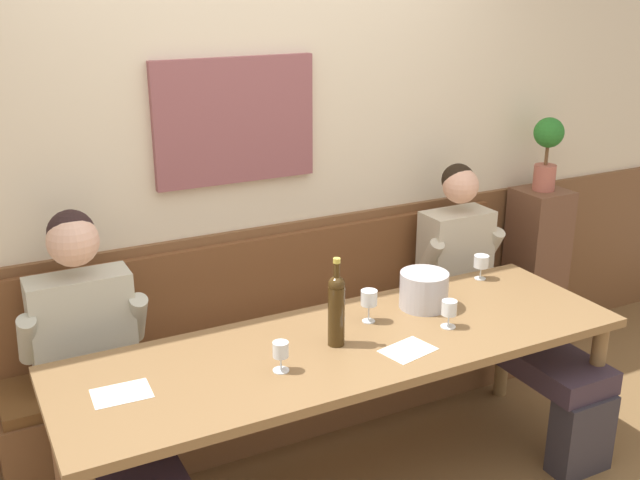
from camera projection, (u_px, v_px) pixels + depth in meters
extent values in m
cube|color=beige|center=(259.00, 143.00, 3.66)|extent=(6.80, 0.08, 2.80)
cube|color=#894F53|center=(235.00, 121.00, 3.51)|extent=(0.79, 0.04, 0.59)
cube|color=brown|center=(268.00, 316.00, 3.92)|extent=(6.80, 0.03, 0.98)
cube|color=brown|center=(287.00, 382.00, 3.82)|extent=(2.73, 0.42, 0.44)
cube|color=brown|center=(286.00, 338.00, 3.74)|extent=(2.67, 0.39, 0.05)
cube|color=brown|center=(270.00, 279.00, 3.82)|extent=(2.73, 0.04, 0.45)
cube|color=olive|center=(348.00, 346.00, 3.14)|extent=(2.43, 0.76, 0.04)
cylinder|color=olive|center=(594.00, 391.00, 3.50)|extent=(0.07, 0.07, 0.69)
cylinder|color=#8A6141|center=(61.00, 455.00, 3.03)|extent=(0.07, 0.07, 0.69)
cylinder|color=olive|center=(504.00, 337.00, 4.02)|extent=(0.07, 0.07, 0.69)
cube|color=#312536|center=(119.00, 455.00, 2.88)|extent=(0.36, 1.01, 0.11)
cube|color=#B5B7A6|center=(83.00, 329.00, 3.23)|extent=(0.43, 0.18, 0.49)
sphere|color=#DEAF95|center=(73.00, 241.00, 3.09)|extent=(0.21, 0.21, 0.21)
sphere|color=black|center=(71.00, 233.00, 3.10)|extent=(0.20, 0.20, 0.20)
cylinder|color=#B5B7A6|center=(28.00, 339.00, 3.10)|extent=(0.08, 0.20, 0.27)
cylinder|color=#B5B7A6|center=(137.00, 318.00, 3.30)|extent=(0.08, 0.20, 0.27)
cube|color=#2F2C34|center=(581.00, 434.00, 3.43)|extent=(0.29, 0.14, 0.38)
cube|color=#372A38|center=(518.00, 345.00, 3.73)|extent=(0.32, 1.01, 0.11)
cube|color=#BEB8A1|center=(455.00, 255.00, 4.09)|extent=(0.38, 0.20, 0.49)
sphere|color=#E0AA8E|center=(461.00, 186.00, 3.95)|extent=(0.19, 0.19, 0.19)
sphere|color=black|center=(458.00, 180.00, 3.97)|extent=(0.18, 0.18, 0.18)
cylinder|color=#BEB8A1|center=(429.00, 260.00, 3.96)|extent=(0.08, 0.20, 0.27)
cylinder|color=#BEB8A1|center=(489.00, 248.00, 4.14)|extent=(0.08, 0.20, 0.27)
cylinder|color=#B7B6BC|center=(424.00, 290.00, 3.43)|extent=(0.22, 0.22, 0.17)
cylinder|color=#3A2810|center=(336.00, 316.00, 3.06)|extent=(0.07, 0.07, 0.26)
sphere|color=#3A2810|center=(337.00, 284.00, 3.02)|extent=(0.07, 0.07, 0.07)
cylinder|color=#3A2810|center=(337.00, 273.00, 3.00)|extent=(0.03, 0.03, 0.08)
cylinder|color=gold|center=(337.00, 261.00, 2.98)|extent=(0.03, 0.03, 0.02)
cylinder|color=silver|center=(480.00, 278.00, 3.78)|extent=(0.06, 0.06, 0.00)
cylinder|color=silver|center=(480.00, 272.00, 3.77)|extent=(0.01, 0.01, 0.06)
cylinder|color=silver|center=(481.00, 261.00, 3.75)|extent=(0.07, 0.07, 0.06)
cylinder|color=#E5E182|center=(481.00, 266.00, 3.76)|extent=(0.07, 0.07, 0.01)
cylinder|color=silver|center=(368.00, 321.00, 3.31)|extent=(0.06, 0.06, 0.00)
cylinder|color=silver|center=(369.00, 313.00, 3.30)|extent=(0.01, 0.01, 0.08)
cylinder|color=silver|center=(369.00, 298.00, 3.28)|extent=(0.07, 0.07, 0.07)
cylinder|color=#EAD077|center=(369.00, 302.00, 3.28)|extent=(0.06, 0.06, 0.03)
cylinder|color=silver|center=(448.00, 327.00, 3.26)|extent=(0.07, 0.07, 0.00)
cylinder|color=silver|center=(448.00, 320.00, 3.25)|extent=(0.01, 0.01, 0.06)
cylinder|color=silver|center=(449.00, 308.00, 3.23)|extent=(0.07, 0.07, 0.06)
cylinder|color=silver|center=(281.00, 370.00, 2.90)|extent=(0.06, 0.06, 0.00)
cylinder|color=silver|center=(281.00, 363.00, 2.89)|extent=(0.01, 0.01, 0.06)
cylinder|color=silver|center=(281.00, 349.00, 2.87)|extent=(0.06, 0.06, 0.06)
cylinder|color=#F7E58E|center=(281.00, 355.00, 2.88)|extent=(0.05, 0.05, 0.02)
cube|color=white|center=(408.00, 350.00, 3.06)|extent=(0.24, 0.19, 0.00)
cube|color=white|center=(122.00, 394.00, 2.74)|extent=(0.22, 0.16, 0.00)
cube|color=brown|center=(535.00, 271.00, 4.49)|extent=(0.28, 0.28, 1.01)
cylinder|color=#B26252|center=(544.00, 178.00, 4.30)|extent=(0.12, 0.12, 0.15)
cylinder|color=brown|center=(547.00, 155.00, 4.25)|extent=(0.02, 0.02, 0.12)
sphere|color=#287228|center=(549.00, 133.00, 4.21)|extent=(0.17, 0.17, 0.17)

